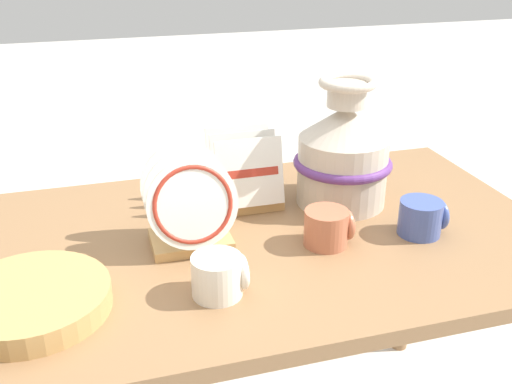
{
  "coord_description": "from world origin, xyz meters",
  "views": [
    {
      "loc": [
        -0.34,
        -1.17,
        1.41
      ],
      "look_at": [
        0.0,
        0.0,
        0.86
      ],
      "focal_mm": 42.0,
      "sensor_mm": 36.0,
      "label": 1
    }
  ],
  "objects_px": {
    "mug_cream_glaze": "(219,276)",
    "mug_terracotta_glaze": "(328,227)",
    "dish_rack_square_plates": "(244,181)",
    "ceramic_vase": "(343,153)",
    "wicker_charger_stack": "(31,300)",
    "mug_cobalt_glaze": "(422,217)",
    "dish_rack_round_plates": "(190,211)"
  },
  "relations": [
    {
      "from": "dish_rack_square_plates",
      "to": "mug_cobalt_glaze",
      "type": "distance_m",
      "value": 0.44
    },
    {
      "from": "dish_rack_round_plates",
      "to": "mug_terracotta_glaze",
      "type": "height_order",
      "value": "dish_rack_round_plates"
    },
    {
      "from": "wicker_charger_stack",
      "to": "mug_cream_glaze",
      "type": "height_order",
      "value": "mug_cream_glaze"
    },
    {
      "from": "dish_rack_round_plates",
      "to": "mug_terracotta_glaze",
      "type": "bearing_deg",
      "value": -14.44
    },
    {
      "from": "mug_cream_glaze",
      "to": "mug_terracotta_glaze",
      "type": "bearing_deg",
      "value": 24.38
    },
    {
      "from": "dish_rack_round_plates",
      "to": "mug_cream_glaze",
      "type": "height_order",
      "value": "dish_rack_round_plates"
    },
    {
      "from": "mug_cobalt_glaze",
      "to": "mug_cream_glaze",
      "type": "height_order",
      "value": "same"
    },
    {
      "from": "wicker_charger_stack",
      "to": "dish_rack_square_plates",
      "type": "bearing_deg",
      "value": 33.67
    },
    {
      "from": "ceramic_vase",
      "to": "mug_terracotta_glaze",
      "type": "height_order",
      "value": "ceramic_vase"
    },
    {
      "from": "mug_terracotta_glaze",
      "to": "wicker_charger_stack",
      "type": "bearing_deg",
      "value": -172.56
    },
    {
      "from": "ceramic_vase",
      "to": "dish_rack_round_plates",
      "type": "relative_size",
      "value": 1.48
    },
    {
      "from": "wicker_charger_stack",
      "to": "mug_cobalt_glaze",
      "type": "height_order",
      "value": "mug_cobalt_glaze"
    },
    {
      "from": "dish_rack_square_plates",
      "to": "wicker_charger_stack",
      "type": "xyz_separation_m",
      "value": [
        -0.5,
        -0.33,
        -0.04
      ]
    },
    {
      "from": "dish_rack_square_plates",
      "to": "ceramic_vase",
      "type": "bearing_deg",
      "value": -13.17
    },
    {
      "from": "wicker_charger_stack",
      "to": "mug_terracotta_glaze",
      "type": "relative_size",
      "value": 2.71
    },
    {
      "from": "ceramic_vase",
      "to": "dish_rack_round_plates",
      "type": "height_order",
      "value": "ceramic_vase"
    },
    {
      "from": "dish_rack_round_plates",
      "to": "dish_rack_square_plates",
      "type": "relative_size",
      "value": 1.15
    },
    {
      "from": "dish_rack_round_plates",
      "to": "mug_terracotta_glaze",
      "type": "xyz_separation_m",
      "value": [
        0.3,
        -0.08,
        -0.05
      ]
    },
    {
      "from": "dish_rack_round_plates",
      "to": "wicker_charger_stack",
      "type": "distance_m",
      "value": 0.37
    },
    {
      "from": "dish_rack_round_plates",
      "to": "wicker_charger_stack",
      "type": "relative_size",
      "value": 0.75
    },
    {
      "from": "ceramic_vase",
      "to": "mug_cobalt_glaze",
      "type": "xyz_separation_m",
      "value": [
        0.11,
        -0.21,
        -0.09
      ]
    },
    {
      "from": "mug_cobalt_glaze",
      "to": "mug_terracotta_glaze",
      "type": "height_order",
      "value": "same"
    },
    {
      "from": "mug_cream_glaze",
      "to": "dish_rack_square_plates",
      "type": "bearing_deg",
      "value": 67.98
    },
    {
      "from": "dish_rack_square_plates",
      "to": "mug_terracotta_glaze",
      "type": "relative_size",
      "value": 1.76
    },
    {
      "from": "mug_cream_glaze",
      "to": "dish_rack_round_plates",
      "type": "bearing_deg",
      "value": 95.08
    },
    {
      "from": "ceramic_vase",
      "to": "dish_rack_round_plates",
      "type": "bearing_deg",
      "value": -163.85
    },
    {
      "from": "dish_rack_round_plates",
      "to": "mug_cobalt_glaze",
      "type": "bearing_deg",
      "value": -9.86
    },
    {
      "from": "mug_cream_glaze",
      "to": "mug_cobalt_glaze",
      "type": "bearing_deg",
      "value": 12.41
    },
    {
      "from": "dish_rack_square_plates",
      "to": "wicker_charger_stack",
      "type": "height_order",
      "value": "dish_rack_square_plates"
    },
    {
      "from": "wicker_charger_stack",
      "to": "dish_rack_round_plates",
      "type": "bearing_deg",
      "value": 25.55
    },
    {
      "from": "ceramic_vase",
      "to": "wicker_charger_stack",
      "type": "relative_size",
      "value": 1.1
    },
    {
      "from": "ceramic_vase",
      "to": "mug_terracotta_glaze",
      "type": "relative_size",
      "value": 3.0
    }
  ]
}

